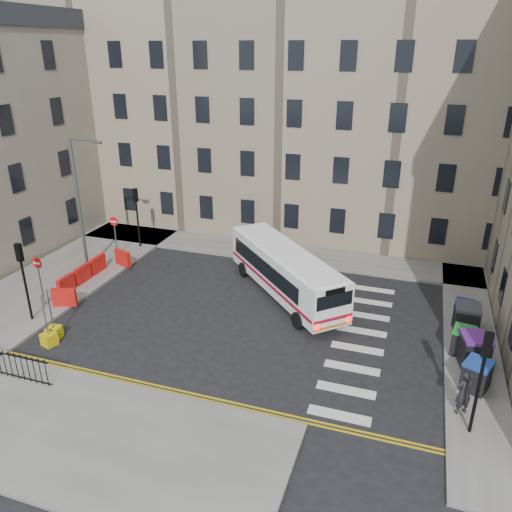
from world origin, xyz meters
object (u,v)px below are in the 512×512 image
Objects in this scene: pedestrian at (464,393)px; bollard_yellow at (54,333)px; bus at (285,270)px; bollard_chevron at (49,339)px; wheelie_bin_c at (463,341)px; wheelie_bin_d at (467,319)px; wheelie_bin_a at (477,375)px; streetlamp at (79,205)px; wheelie_bin_b at (474,350)px; wheelie_bin_e at (463,313)px.

pedestrian reaches higher than bollard_yellow.
bus is 14.29× the size of bollard_chevron.
bollard_chevron is at bearing -153.07° from wheelie_bin_c.
wheelie_bin_c is 1.89m from wheelie_bin_d.
pedestrian reaches higher than wheelie_bin_a.
bus is at bearing -71.55° from pedestrian.
wheelie_bin_a is at bearing -74.42° from bus.
streetlamp is 12.71m from bus.
bollard_chevron is at bearing -178.11° from wheelie_bin_b.
bollard_chevron is (3.30, -7.49, -4.04)m from streetlamp.
bus is at bearing -173.22° from wheelie_bin_e.
pedestrian is at bearing -83.31° from bus.
wheelie_bin_a is at bearing -77.85° from wheelie_bin_e.
wheelie_bin_e is 19.95m from bollard_yellow.
streetlamp is 4.45× the size of pedestrian.
streetlamp is 9.13m from bollard_chevron.
wheelie_bin_d is at bearing 21.11° from bollard_chevron.
bollard_yellow is 1.00× the size of bollard_chevron.
bus reaches higher than bollard_chevron.
wheelie_bin_e is 2.00× the size of bollard_chevron.
wheelie_bin_d is at bearing -75.57° from wheelie_bin_e.
streetlamp is 5.77× the size of wheelie_bin_a.
wheelie_bin_b is at bearing 13.26° from bollard_chevron.
wheelie_bin_a reaches higher than bollard_yellow.
streetlamp is at bearing -169.40° from wheelie_bin_e.
wheelie_bin_c is 0.86× the size of wheelie_bin_d.
wheelie_bin_b is 2.51× the size of bollard_yellow.
pedestrian is (-0.60, -1.74, 0.29)m from wheelie_bin_a.
streetlamp is at bearing -179.88° from wheelie_bin_d.
streetlamp is 21.93m from wheelie_bin_c.
bollard_yellow is (-18.50, -7.44, -0.44)m from wheelie_bin_e.
wheelie_bin_b is 0.94m from wheelie_bin_c.
wheelie_bin_d is 19.76m from bollard_chevron.
wheelie_bin_d reaches higher than wheelie_bin_b.
wheelie_bin_a is 0.77× the size of pedestrian.
wheelie_bin_d is 2.43× the size of bollard_yellow.
bus is 11.15m from wheelie_bin_a.
streetlamp reaches higher than wheelie_bin_d.
wheelie_bin_a is at bearing -70.19° from wheelie_bin_c.
bollard_chevron is (-18.43, -7.11, -0.58)m from wheelie_bin_d.
wheelie_bin_e is 2.00× the size of bollard_yellow.
wheelie_bin_a is at bearing -86.47° from wheelie_bin_d.
wheelie_bin_b reaches higher than bollard_chevron.
wheelie_bin_d is at bearing -0.99° from streetlamp.
pedestrian reaches higher than wheelie_bin_c.
bus is at bearing 40.39° from bollard_yellow.
bollard_chevron is (0.16, -0.55, 0.00)m from bollard_yellow.
wheelie_bin_e is (-0.25, 3.61, -0.14)m from wheelie_bin_b.
wheelie_bin_a is at bearing -12.37° from streetlamp.
wheelie_bin_d is 0.79× the size of pedestrian.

